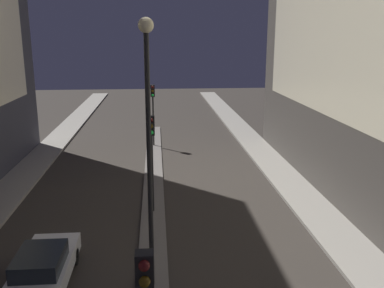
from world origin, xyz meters
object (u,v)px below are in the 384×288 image
at_px(traffic_light_far, 153,101).
at_px(car_left_lane, 43,268).
at_px(traffic_light_mid, 152,142).
at_px(street_lamp, 148,123).

height_order(traffic_light_far, car_left_lane, traffic_light_far).
xyz_separation_m(traffic_light_mid, traffic_light_far, (0.00, 12.91, 0.00)).
distance_m(street_lamp, car_left_lane, 6.23).
bearing_deg(traffic_light_mid, car_left_lane, -121.23).
distance_m(traffic_light_mid, traffic_light_far, 12.91).
xyz_separation_m(traffic_light_far, street_lamp, (0.00, -19.23, 2.21)).
bearing_deg(traffic_light_far, car_left_lane, -100.99).
relative_size(traffic_light_mid, car_left_lane, 1.04).
relative_size(traffic_light_far, street_lamp, 0.53).
height_order(traffic_light_far, street_lamp, street_lamp).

